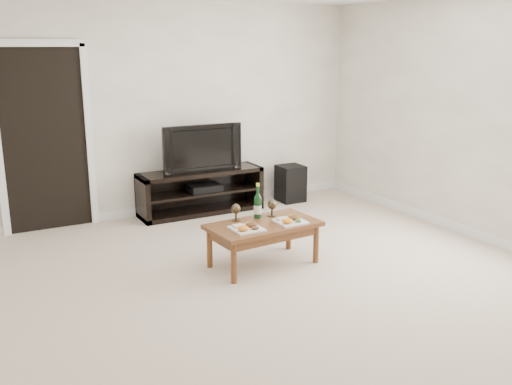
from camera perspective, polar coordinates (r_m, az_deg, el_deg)
The scene contains 13 objects.
floor at distance 5.11m, azimuth 3.42°, elevation -9.35°, with size 5.50×5.50×0.00m, color beige.
back_wall at distance 7.21m, azimuth -8.26°, elevation 8.28°, with size 5.00×0.04×2.60m, color white.
doorway at distance 6.83m, azimuth -20.36°, elevation 4.85°, with size 0.90×0.02×2.05m, color black.
media_console at distance 7.22m, azimuth -5.54°, elevation 0.10°, with size 1.57×0.45×0.55m, color black.
television at distance 7.10m, azimuth -5.65°, elevation 4.53°, with size 1.02×0.13×0.59m, color black.
av_receiver at distance 7.22m, azimuth -5.21°, elevation 0.50°, with size 0.40×0.30×0.08m, color black.
subwoofer at distance 7.75m, azimuth 3.46°, elevation 0.92°, with size 0.33×0.33×0.49m, color black.
coffee_table at distance 5.51m, azimuth 0.74°, elevation -5.18°, with size 1.05×0.57×0.42m, color brown.
plate_left at distance 5.24m, azimuth -0.92°, elevation -3.40°, with size 0.27×0.27×0.07m, color white.
plate_right at distance 5.46m, azimuth 3.44°, elevation -2.68°, with size 0.27×0.27×0.07m, color white.
wine_bottle at distance 5.56m, azimuth 0.18°, elevation -0.82°, with size 0.07×0.07×0.35m, color black.
goblet_left at distance 5.50m, azimuth -2.02°, elevation -1.99°, with size 0.09×0.09×0.17m, color #3E3321, non-canonical shape.
goblet_right at distance 5.64m, azimuth 1.61°, elevation -1.55°, with size 0.09×0.09×0.17m, color #3E3321, non-canonical shape.
Camera 1 is at (-2.50, -3.95, 2.07)m, focal length 40.00 mm.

